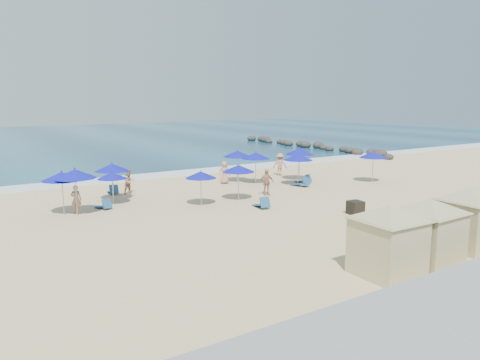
# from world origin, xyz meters

# --- Properties ---
(ground) EXTENTS (160.00, 160.00, 0.00)m
(ground) POSITION_xyz_m (0.00, 0.00, 0.00)
(ground) COLOR #DABD8A
(ground) RESTS_ON ground
(ocean) EXTENTS (160.00, 80.00, 0.06)m
(ocean) POSITION_xyz_m (0.00, 55.00, 0.03)
(ocean) COLOR navy
(ocean) RESTS_ON ground
(surf_line) EXTENTS (160.00, 2.50, 0.08)m
(surf_line) POSITION_xyz_m (0.00, 15.50, 0.04)
(surf_line) COLOR white
(surf_line) RESTS_ON ground
(rock_jetty) EXTENTS (2.56, 26.66, 0.96)m
(rock_jetty) POSITION_xyz_m (24.01, 24.90, 0.36)
(rock_jetty) COLOR #282321
(rock_jetty) RESTS_ON ground
(trash_bin) EXTENTS (0.83, 0.83, 0.74)m
(trash_bin) POSITION_xyz_m (2.99, -2.51, 0.37)
(trash_bin) COLOR black
(trash_bin) RESTS_ON ground
(cabana_0) EXTENTS (4.48, 4.48, 2.81)m
(cabana_0) POSITION_xyz_m (-2.78, -9.41, 1.61)
(cabana_0) COLOR tan
(cabana_0) RESTS_ON ground
(cabana_1) EXTENTS (4.49, 4.49, 2.82)m
(cabana_1) POSITION_xyz_m (-0.61, -9.51, 1.61)
(cabana_1) COLOR tan
(cabana_1) RESTS_ON ground
(cabana_2) EXTENTS (4.53, 4.53, 2.84)m
(cabana_2) POSITION_xyz_m (2.52, -9.26, 1.63)
(cabana_2) COLOR tan
(cabana_2) RESTS_ON ground
(umbrella_0) EXTENTS (2.16, 2.16, 2.46)m
(umbrella_0) POSITION_xyz_m (-10.41, 6.09, 2.13)
(umbrella_0) COLOR #A5A8AD
(umbrella_0) RESTS_ON ground
(umbrella_1) EXTENTS (2.31, 2.31, 2.63)m
(umbrella_1) POSITION_xyz_m (-9.83, 5.61, 2.28)
(umbrella_1) COLOR #A5A8AD
(umbrella_1) RESTS_ON ground
(umbrella_2) EXTENTS (1.79, 1.79, 2.03)m
(umbrella_2) POSITION_xyz_m (-7.37, 7.02, 1.76)
(umbrella_2) COLOR #A5A8AD
(umbrella_2) RESTS_ON ground
(umbrella_3) EXTENTS (2.12, 2.12, 2.41)m
(umbrella_3) POSITION_xyz_m (-6.99, 8.11, 2.09)
(umbrella_3) COLOR #A5A8AD
(umbrella_3) RESTS_ON ground
(umbrella_4) EXTENTS (1.88, 1.88, 2.14)m
(umbrella_4) POSITION_xyz_m (-3.08, 3.95, 1.85)
(umbrella_4) COLOR #A5A8AD
(umbrella_4) RESTS_ON ground
(umbrella_5) EXTENTS (2.04, 2.04, 2.32)m
(umbrella_5) POSITION_xyz_m (-0.45, 3.94, 2.01)
(umbrella_5) COLOR #A5A8AD
(umbrella_5) RESTS_ON ground
(umbrella_6) EXTENTS (2.19, 2.19, 2.49)m
(umbrella_6) POSITION_xyz_m (2.98, 9.38, 2.16)
(umbrella_6) COLOR #A5A8AD
(umbrella_6) RESTS_ON ground
(umbrella_7) EXTENTS (2.11, 2.11, 2.41)m
(umbrella_7) POSITION_xyz_m (5.90, 5.80, 2.09)
(umbrella_7) COLOR #A5A8AD
(umbrella_7) RESTS_ON ground
(umbrella_8) EXTENTS (2.12, 2.12, 2.42)m
(umbrella_8) POSITION_xyz_m (3.76, 8.09, 2.10)
(umbrella_8) COLOR #A5A8AD
(umbrella_8) RESTS_ON ground
(umbrella_9) EXTENTS (2.28, 2.28, 2.59)m
(umbrella_9) POSITION_xyz_m (7.45, 7.49, 2.25)
(umbrella_9) COLOR #A5A8AD
(umbrella_9) RESTS_ON ground
(umbrella_10) EXTENTS (2.12, 2.12, 2.41)m
(umbrella_10) POSITION_xyz_m (11.51, 3.79, 2.09)
(umbrella_10) COLOR #A5A8AD
(umbrella_10) RESTS_ON ground
(beach_chair_1) EXTENTS (0.77, 1.25, 0.64)m
(beach_chair_1) POSITION_xyz_m (-8.16, 6.20, 0.22)
(beach_chair_1) COLOR navy
(beach_chair_1) RESTS_ON ground
(beach_chair_2) EXTENTS (0.75, 1.36, 0.71)m
(beach_chair_2) POSITION_xyz_m (-6.38, 10.07, 0.25)
(beach_chair_2) COLOR navy
(beach_chair_2) RESTS_ON ground
(beach_chair_3) EXTENTS (0.79, 1.39, 0.72)m
(beach_chair_3) POSITION_xyz_m (-0.44, 1.43, 0.25)
(beach_chair_3) COLOR navy
(beach_chair_3) RESTS_ON ground
(beach_chair_4) EXTENTS (0.93, 1.47, 0.75)m
(beach_chair_4) POSITION_xyz_m (5.89, 5.35, 0.26)
(beach_chair_4) COLOR navy
(beach_chair_4) RESTS_ON ground
(beach_chair_5) EXTENTS (0.86, 1.36, 0.69)m
(beach_chair_5) POSITION_xyz_m (7.00, 6.30, 0.24)
(beach_chair_5) COLOR navy
(beach_chair_5) RESTS_ON ground
(beachgoer_0) EXTENTS (0.69, 0.63, 1.59)m
(beachgoer_0) POSITION_xyz_m (-9.74, 6.04, 0.79)
(beachgoer_0) COLOR tan
(beachgoer_0) RESTS_ON ground
(beachgoer_1) EXTENTS (0.95, 0.82, 1.67)m
(beachgoer_1) POSITION_xyz_m (-5.41, 9.61, 0.84)
(beachgoer_1) COLOR tan
(beachgoer_1) RESTS_ON ground
(beachgoer_2) EXTENTS (1.07, 0.64, 1.70)m
(beachgoer_2) POSITION_xyz_m (1.97, 4.33, 0.85)
(beachgoer_2) COLOR tan
(beachgoer_2) RESTS_ON ground
(beachgoer_3) EXTENTS (1.33, 1.35, 1.86)m
(beachgoer_3) POSITION_xyz_m (7.50, 9.97, 0.93)
(beachgoer_3) COLOR tan
(beachgoer_3) RESTS_ON ground
(beachgoer_4) EXTENTS (0.99, 0.87, 1.70)m
(beachgoer_4) POSITION_xyz_m (1.83, 9.38, 0.85)
(beachgoer_4) COLOR tan
(beachgoer_4) RESTS_ON ground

